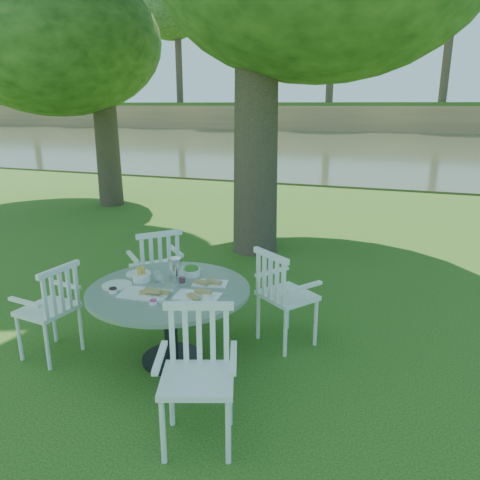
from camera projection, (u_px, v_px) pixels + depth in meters
name	position (u px, v px, depth m)	size (l,w,h in m)	color
ground	(234.00, 315.00, 5.37)	(140.00, 140.00, 0.00)	#1C420D
table	(170.00, 301.00, 4.26)	(1.47, 1.47, 0.74)	black
chair_ne	(280.00, 291.00, 4.57)	(0.68, 0.67, 0.99)	white
chair_nw	(158.00, 265.00, 5.26)	(0.69, 0.69, 1.00)	white
chair_sw	(54.00, 304.00, 4.34)	(0.50, 0.52, 0.93)	white
chair_se	(198.00, 363.00, 3.29)	(0.63, 0.61, 0.99)	white
tableware	(167.00, 280.00, 4.30)	(1.14, 0.85, 0.23)	white
river	(376.00, 148.00, 26.19)	(100.00, 28.00, 0.12)	#343B23
far_bank	(401.00, 45.00, 40.47)	(100.00, 18.00, 15.20)	#9B7748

